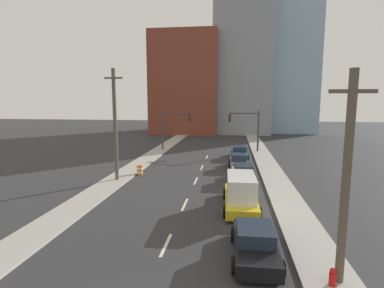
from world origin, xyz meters
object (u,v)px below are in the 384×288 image
Objects in this scene: traffic_signal_left at (171,124)px; sedan_gray at (239,162)px; sedan_black at (255,243)px; box_truck_yellow at (241,193)px; utility_pole_left_mid at (115,125)px; fire_hydrant at (332,279)px; utility_pole_right_near at (346,179)px; sedan_tan at (243,174)px; traffic_barrel at (140,170)px; traffic_signal_right at (249,125)px; sedan_teal at (240,153)px.

traffic_signal_left is 1.33× the size of sedan_gray.
box_truck_yellow is at bearing 93.51° from sedan_black.
fire_hydrant is (13.84, -13.61, -4.57)m from utility_pole_left_mid.
sedan_black is 18.16m from sedan_gray.
utility_pole_right_near is 0.84× the size of utility_pole_left_mid.
utility_pole_left_mid is 11.62× the size of fire_hydrant.
fire_hydrant is 0.19× the size of sedan_tan.
sedan_tan is 5.24m from sedan_gray.
sedan_tan is (-2.80, 14.91, 0.27)m from fire_hydrant.
sedan_tan is at bearing -6.25° from traffic_barrel.
sedan_black is at bearing -90.17° from sedan_gray.
traffic_signal_left is 24.23m from box_truck_yellow.
traffic_barrel is at bearing 60.61° from utility_pole_left_mid.
utility_pole_left_mid is (-14.19, 13.27, 0.79)m from utility_pole_right_near.
traffic_barrel is 9.77m from sedan_tan.
traffic_barrel reaches higher than fire_hydrant.
sedan_black is (-1.16, -28.46, -3.04)m from traffic_signal_right.
traffic_signal_right is 30.67m from fire_hydrant.
traffic_signal_right reaches higher than traffic_barrel.
utility_pole_left_mid reaches higher than utility_pole_right_near.
sedan_teal is (9.64, 10.03, 0.19)m from traffic_barrel.
sedan_black is (9.79, -13.98, 0.20)m from traffic_barrel.
sedan_teal reaches higher than sedan_black.
traffic_signal_right reaches higher than sedan_teal.
utility_pole_left_mid is 2.02× the size of sedan_teal.
traffic_signal_right is at bearing 53.91° from utility_pole_left_mid.
fire_hydrant is (1.57, -30.45, -3.30)m from traffic_signal_right.
utility_pole_right_near is at bearing -50.53° from traffic_barrel.
sedan_black is 24.01m from sedan_teal.
sedan_black is 0.97× the size of sedan_teal.
utility_pole_left_mid is at bearing 136.93° from utility_pole_right_near.
fire_hydrant is 8.84m from box_truck_yellow.
box_truck_yellow reaches higher than sedan_gray.
utility_pole_right_near is 20.57m from traffic_barrel.
utility_pole_left_mid reaches higher than traffic_signal_left.
sedan_tan is (-1.24, -15.55, -3.03)m from traffic_signal_right.
traffic_signal_right reaches higher than sedan_gray.
utility_pole_left_mid is at bearing -119.39° from traffic_barrel.
utility_pole_right_near is 9.74× the size of fire_hydrant.
traffic_signal_left is 0.59× the size of utility_pole_left_mid.
sedan_black is at bearing 143.85° from fire_hydrant.
sedan_teal is at bearing 86.71° from sedan_gray.
traffic_signal_left is at bearing 131.02° from sedan_gray.
fire_hydrant is 0.17× the size of sedan_teal.
box_truck_yellow is at bearing -67.36° from traffic_signal_left.
utility_pole_left_mid reaches higher than traffic_signal_right.
traffic_signal_left reaches higher than sedan_teal.
sedan_tan is (-0.08, 12.92, 0.02)m from sedan_black.
utility_pole_right_near is at bearing -66.95° from traffic_signal_left.
sedan_black is 1.09× the size of sedan_gray.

